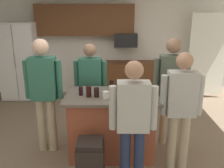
# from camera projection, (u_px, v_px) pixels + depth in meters

# --- Properties ---
(floor) EXTENTS (7.04, 7.04, 0.00)m
(floor) POSITION_uv_depth(u_px,v_px,m) (94.00, 145.00, 4.16)
(floor) COLOR #7F6B56
(floor) RESTS_ON ground
(back_wall) EXTENTS (6.40, 0.10, 2.60)m
(back_wall) POSITION_uv_depth(u_px,v_px,m) (102.00, 44.00, 6.46)
(back_wall) COLOR white
(back_wall) RESTS_ON ground
(french_door_window_panel) EXTENTS (0.90, 0.06, 2.00)m
(french_door_window_panel) POSITION_uv_depth(u_px,v_px,m) (207.00, 55.00, 6.11)
(french_door_window_panel) COLOR white
(french_door_window_panel) RESTS_ON ground
(cabinet_run_upper) EXTENTS (2.40, 0.38, 0.75)m
(cabinet_run_upper) POSITION_uv_depth(u_px,v_px,m) (85.00, 20.00, 6.09)
(cabinet_run_upper) COLOR brown
(cabinet_run_lower) EXTENTS (1.80, 0.63, 0.90)m
(cabinet_run_lower) POSITION_uv_depth(u_px,v_px,m) (125.00, 79.00, 6.39)
(cabinet_run_lower) COLOR brown
(cabinet_run_lower) RESTS_ON ground
(refrigerator) EXTENTS (0.89, 0.76, 1.89)m
(refrigerator) POSITION_uv_depth(u_px,v_px,m) (21.00, 61.00, 6.19)
(refrigerator) COLOR white
(refrigerator) RESTS_ON ground
(microwave_over_range) EXTENTS (0.56, 0.40, 0.32)m
(microwave_over_range) POSITION_uv_depth(u_px,v_px,m) (126.00, 40.00, 6.12)
(microwave_over_range) COLOR black
(kitchen_island) EXTENTS (1.37, 0.83, 0.98)m
(kitchen_island) POSITION_uv_depth(u_px,v_px,m) (112.00, 125.00, 3.79)
(kitchen_island) COLOR #9E4C33
(kitchen_island) RESTS_ON ground
(person_host_foreground) EXTENTS (0.57, 0.22, 1.63)m
(person_host_foreground) POSITION_uv_depth(u_px,v_px,m) (91.00, 83.00, 4.35)
(person_host_foreground) COLOR #4C5166
(person_host_foreground) RESTS_ON ground
(person_guest_by_door) EXTENTS (0.57, 0.22, 1.63)m
(person_guest_by_door) POSITION_uv_depth(u_px,v_px,m) (133.00, 118.00, 2.95)
(person_guest_by_door) COLOR #232D4C
(person_guest_by_door) RESTS_ON ground
(person_elder_center) EXTENTS (0.57, 0.23, 1.77)m
(person_elder_center) POSITION_uv_depth(u_px,v_px,m) (171.00, 85.00, 3.94)
(person_elder_center) COLOR tan
(person_elder_center) RESTS_ON ground
(person_guest_left) EXTENTS (0.57, 0.23, 1.78)m
(person_guest_left) POSITION_uv_depth(u_px,v_px,m) (44.00, 88.00, 3.75)
(person_guest_left) COLOR tan
(person_guest_left) RESTS_ON ground
(person_guest_right) EXTENTS (0.57, 0.22, 1.66)m
(person_guest_right) POSITION_uv_depth(u_px,v_px,m) (181.00, 105.00, 3.33)
(person_guest_right) COLOR tan
(person_guest_right) RESTS_ON ground
(mug_ceramic_white) EXTENTS (0.13, 0.09, 0.10)m
(mug_ceramic_white) POSITION_uv_depth(u_px,v_px,m) (142.00, 95.00, 3.49)
(mug_ceramic_white) COLOR #4C6B99
(mug_ceramic_white) RESTS_ON kitchen_island
(glass_stout_tall) EXTENTS (0.08, 0.08, 0.13)m
(glass_stout_tall) POSITION_uv_depth(u_px,v_px,m) (97.00, 92.00, 3.55)
(glass_stout_tall) COLOR black
(glass_stout_tall) RESTS_ON kitchen_island
(glass_pilsner) EXTENTS (0.08, 0.08, 0.16)m
(glass_pilsner) POSITION_uv_depth(u_px,v_px,m) (89.00, 91.00, 3.55)
(glass_pilsner) COLOR black
(glass_pilsner) RESTS_ON kitchen_island
(mug_blue_stoneware) EXTENTS (0.13, 0.09, 0.11)m
(mug_blue_stoneware) POSITION_uv_depth(u_px,v_px,m) (106.00, 95.00, 3.47)
(mug_blue_stoneware) COLOR white
(mug_blue_stoneware) RESTS_ON kitchen_island
(glass_dark_ale) EXTENTS (0.07, 0.07, 0.13)m
(glass_dark_ale) POSITION_uv_depth(u_px,v_px,m) (142.00, 90.00, 3.65)
(glass_dark_ale) COLOR black
(glass_dark_ale) RESTS_ON kitchen_island
(glass_short_whisky) EXTENTS (0.07, 0.07, 0.16)m
(glass_short_whisky) POSITION_uv_depth(u_px,v_px,m) (111.00, 86.00, 3.81)
(glass_short_whisky) COLOR black
(glass_short_whisky) RESTS_ON kitchen_island
(tumbler_amber) EXTENTS (0.06, 0.06, 0.13)m
(tumbler_amber) POSITION_uv_depth(u_px,v_px,m) (81.00, 91.00, 3.61)
(tumbler_amber) COLOR black
(tumbler_amber) RESTS_ON kitchen_island
(trash_bin) EXTENTS (0.34, 0.34, 0.61)m
(trash_bin) POSITION_uv_depth(u_px,v_px,m) (91.00, 162.00, 3.18)
(trash_bin) COLOR black
(trash_bin) RESTS_ON ground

